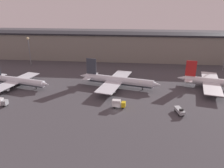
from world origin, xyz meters
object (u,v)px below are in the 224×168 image
Objects in this scene: airplane_1 at (17,81)px; airplane_2 at (118,81)px; service_vehicle_5 at (118,104)px; airplane_3 at (213,82)px; service_vehicle_4 at (1,102)px; service_vehicle_3 at (179,111)px.

airplane_2 is at bearing 18.48° from airplane_1.
airplane_3 is at bearing 34.12° from service_vehicle_5.
service_vehicle_4 is 0.93× the size of service_vehicle_5.
airplane_2 reaches higher than service_vehicle_3.
service_vehicle_3 is at bearing 2.47° from service_vehicle_4.
airplane_1 is at bearing -162.33° from airplane_3.
airplane_2 reaches higher than airplane_1.
airplane_1 is 53.98m from airplane_2.
airplane_2 reaches higher than service_vehicle_4.
airplane_2 is 56.63m from service_vehicle_4.
service_vehicle_5 is (-25.25, 2.69, 0.64)m from service_vehicle_3.
airplane_3 is 6.60× the size of service_vehicle_5.
service_vehicle_4 reaches higher than service_vehicle_3.
airplane_1 is 59.47m from service_vehicle_5.
airplane_1 is at bearing -161.52° from airplane_2.
service_vehicle_5 is (56.03, -19.89, -1.26)m from airplane_1.
airplane_3 is (103.82, 8.01, 0.24)m from airplane_1.
service_vehicle_3 is at bearing -2.24° from service_vehicle_5.
airplane_3 is 103.97m from service_vehicle_4.
airplane_2 is (53.75, 4.91, 0.35)m from airplane_1.
service_vehicle_3 is 76.59m from service_vehicle_4.
airplane_3 reaches higher than service_vehicle_4.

